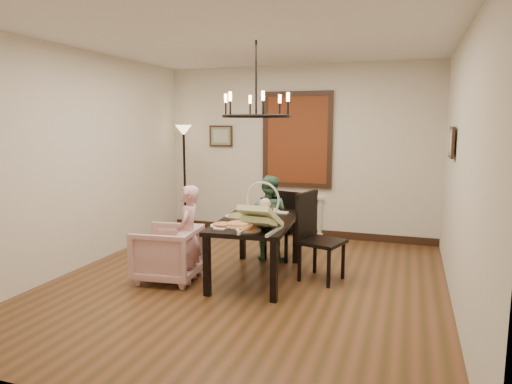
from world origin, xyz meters
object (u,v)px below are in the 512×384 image
Objects in this scene: chair_far at (282,226)px; chair_right at (322,237)px; dining_table at (256,227)px; floor_lamp at (185,180)px; elderly_woman at (188,243)px; seated_man at (269,225)px; drinking_glass at (263,217)px; baby_bouncer at (261,214)px; armchair at (168,253)px.

chair_right is (0.70, -0.72, 0.07)m from chair_far.
dining_table is 2.74m from floor_lamp.
chair_right reaches higher than elderly_woman.
floor_lamp reaches higher than seated_man.
seated_man is at bearing -131.69° from chair_far.
elderly_woman is 2.65m from floor_lamp.
drinking_glass is (0.20, -0.87, 0.30)m from seated_man.
floor_lamp reaches higher than dining_table.
elderly_woman is 7.56× the size of drinking_glass.
floor_lamp reaches higher than drinking_glass.
baby_bouncer reaches higher than chair_far.
chair_far reaches higher than drinking_glass.
seated_man is at bearing 71.26° from chair_right.
armchair is at bearing -161.63° from dining_table.
armchair is (-0.98, -0.41, -0.31)m from dining_table.
baby_bouncer is 0.31× the size of floor_lamp.
floor_lamp is (-1.95, 1.90, 0.27)m from dining_table.
armchair is at bearing 177.51° from baby_bouncer.
chair_far is 1.50m from elderly_woman.
chair_right reaches higher than drinking_glass.
chair_right is 1.48× the size of armchair.
dining_table reaches higher than armchair.
dining_table is 0.80m from seated_man.
armchair is 0.74× the size of seated_man.
armchair is at bearing -98.92° from elderly_woman.
floor_lamp is (-2.18, 2.44, -0.00)m from baby_bouncer.
baby_bouncer reaches higher than seated_man.
dining_table is 0.91m from chair_far.
elderly_woman reaches higher than chair_far.
drinking_glass is at bearing 108.39° from baby_bouncer.
armchair is 0.75× the size of elderly_woman.
armchair is at bearing 125.26° from chair_right.
seated_man is at bearing 139.71° from elderly_woman.
elderly_woman is at bearing -159.43° from drinking_glass.
drinking_glass is (1.09, 0.32, 0.46)m from armchair.
dining_table is 2.22× the size of armchair.
seated_man reaches higher than elderly_woman.
elderly_woman is at bearing -155.18° from dining_table.
chair_far is 1.03m from drinking_glass.
dining_table is at bearing -44.37° from floor_lamp.
armchair is 1.28× the size of baby_bouncer.
chair_right is 1.10× the size of seated_man.
seated_man is (-0.85, 0.61, -0.05)m from chair_right.
chair_right is 0.75m from drinking_glass.
elderly_woman reaches higher than dining_table.
armchair is at bearing -114.57° from chair_far.
elderly_woman is at bearing -61.68° from floor_lamp.
seated_man reaches higher than dining_table.
armchair is at bearing -163.48° from drinking_glass.
dining_table is 0.80m from chair_right.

